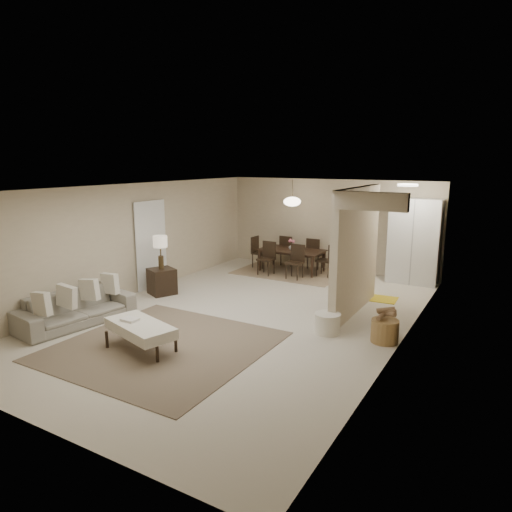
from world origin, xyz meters
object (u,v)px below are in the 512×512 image
Objects in this scene: pantry_cabinet at (414,241)px; side_table at (162,281)px; round_pouf at (327,323)px; ottoman_bench at (140,328)px; sofa at (76,308)px; wicker_basket at (385,331)px; dining_table at (291,261)px.

pantry_cabinet is 6.16m from side_table.
side_table is 1.28× the size of round_pouf.
ottoman_bench is 3.20m from round_pouf.
ottoman_bench is 3.20m from side_table.
sofa is 4.62× the size of wicker_basket.
side_table is at bearing 176.67° from wicker_basket.
pantry_cabinet is 4.38m from round_pouf.
round_pouf is at bearing 59.94° from ottoman_bench.
wicker_basket is at bearing 51.31° from ottoman_bench.
wicker_basket is (5.20, 2.00, -0.11)m from sofa.
dining_table is at bearing -171.78° from pantry_cabinet.
ottoman_bench is at bearing -114.18° from pantry_cabinet.
side_table is (-4.75, -3.85, -0.76)m from pantry_cabinet.
pantry_cabinet is at bearing 82.21° from round_pouf.
wicker_basket is at bearing -45.61° from dining_table.
pantry_cabinet reaches higher than sofa.
pantry_cabinet reaches higher than dining_table.
sofa is at bearing -127.95° from pantry_cabinet.
sofa is 5.57m from wicker_basket.
round_pouf is (-0.58, -4.25, -0.87)m from pantry_cabinet.
side_table is (0.05, 2.30, -0.01)m from sofa.
ottoman_bench is 4.03m from wicker_basket.
pantry_cabinet is at bearing 39.03° from side_table.
side_table is 4.19m from round_pouf.
pantry_cabinet is 4.59× the size of wicker_basket.
wicker_basket is at bearing -60.44° from sofa.
round_pouf is 0.26× the size of dining_table.
wicker_basket is (0.40, -4.15, -0.86)m from pantry_cabinet.
pantry_cabinet is 3.24m from dining_table.
ottoman_bench is 6.01m from dining_table.
round_pouf is at bearing -174.18° from wicker_basket.
sofa reaches higher than side_table.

